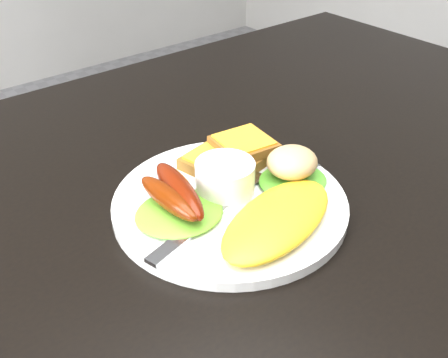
# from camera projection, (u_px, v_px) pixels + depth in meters

# --- Properties ---
(dining_table) EXTENTS (1.20, 0.80, 0.04)m
(dining_table) POSITION_uv_depth(u_px,v_px,m) (238.00, 197.00, 0.62)
(dining_table) COLOR black
(dining_table) RESTS_ON ground
(plate) EXTENTS (0.25, 0.25, 0.01)m
(plate) POSITION_uv_depth(u_px,v_px,m) (230.00, 203.00, 0.56)
(plate) COLOR white
(plate) RESTS_ON dining_table
(lettuce_left) EXTENTS (0.11, 0.10, 0.01)m
(lettuce_left) POSITION_uv_depth(u_px,v_px,m) (179.00, 213.00, 0.53)
(lettuce_left) COLOR #67A326
(lettuce_left) RESTS_ON plate
(lettuce_right) EXTENTS (0.09, 0.08, 0.01)m
(lettuce_right) POSITION_uv_depth(u_px,v_px,m) (293.00, 180.00, 0.58)
(lettuce_right) COLOR green
(lettuce_right) RESTS_ON plate
(omelette) EXTENTS (0.17, 0.11, 0.02)m
(omelette) POSITION_uv_depth(u_px,v_px,m) (277.00, 219.00, 0.52)
(omelette) COLOR yellow
(omelette) RESTS_ON plate
(sausage_a) EXTENTS (0.03, 0.09, 0.02)m
(sausage_a) POSITION_uv_depth(u_px,v_px,m) (168.00, 198.00, 0.53)
(sausage_a) COLOR maroon
(sausage_a) RESTS_ON lettuce_left
(sausage_b) EXTENTS (0.05, 0.11, 0.03)m
(sausage_b) POSITION_uv_depth(u_px,v_px,m) (179.00, 190.00, 0.54)
(sausage_b) COLOR #5C1B09
(sausage_b) RESTS_ON lettuce_left
(ramekin) EXTENTS (0.08, 0.08, 0.04)m
(ramekin) POSITION_uv_depth(u_px,v_px,m) (225.00, 178.00, 0.56)
(ramekin) COLOR white
(ramekin) RESTS_ON plate
(toast_a) EXTENTS (0.09, 0.09, 0.01)m
(toast_a) POSITION_uv_depth(u_px,v_px,m) (224.00, 161.00, 0.61)
(toast_a) COLOR brown
(toast_a) RESTS_ON plate
(toast_b) EXTENTS (0.07, 0.07, 0.01)m
(toast_b) POSITION_uv_depth(u_px,v_px,m) (244.00, 144.00, 0.62)
(toast_b) COLOR brown
(toast_b) RESTS_ON toast_a
(potato_salad) EXTENTS (0.07, 0.06, 0.03)m
(potato_salad) POSITION_uv_depth(u_px,v_px,m) (292.00, 162.00, 0.58)
(potato_salad) COLOR beige
(potato_salad) RESTS_ON lettuce_right
(fork) EXTENTS (0.18, 0.06, 0.00)m
(fork) POSITION_uv_depth(u_px,v_px,m) (212.00, 214.00, 0.54)
(fork) COLOR #ADAFB7
(fork) RESTS_ON plate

